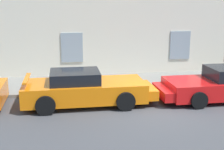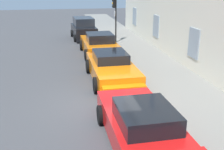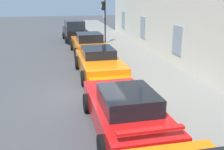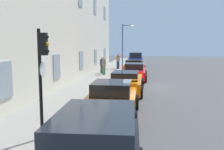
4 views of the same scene
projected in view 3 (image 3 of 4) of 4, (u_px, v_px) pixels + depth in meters
name	position (u px, v px, depth m)	size (l,w,h in m)	color
ground_plane	(90.00, 94.00, 10.97)	(80.00, 80.00, 0.00)	#444447
sidewalk	(172.00, 87.00, 11.67)	(60.00, 3.12, 0.14)	gray
sportscar_red_lead	(88.00, 44.00, 18.39)	(4.88, 2.31, 1.44)	orange
sportscar_yellow_flank	(100.00, 64.00, 13.18)	(5.09, 2.19, 1.34)	orange
sportscar_white_middle	(123.00, 109.00, 8.20)	(5.06, 2.18, 1.33)	red
hatchback_parked	(75.00, 32.00, 23.17)	(3.86, 2.08, 1.75)	black
traffic_light	(104.00, 14.00, 20.78)	(0.44, 0.36, 3.35)	black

